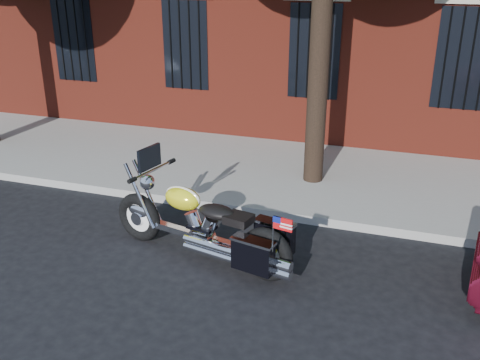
% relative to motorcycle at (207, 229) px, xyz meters
% --- Properties ---
extents(ground, '(120.00, 120.00, 0.00)m').
position_rel_motorcycle_xyz_m(ground, '(0.37, 0.31, -0.53)').
color(ground, black).
rests_on(ground, ground).
extents(curb, '(40.00, 0.16, 0.15)m').
position_rel_motorcycle_xyz_m(curb, '(0.37, 1.69, -0.45)').
color(curb, gray).
rests_on(curb, ground).
extents(sidewalk, '(40.00, 3.60, 0.15)m').
position_rel_motorcycle_xyz_m(sidewalk, '(0.37, 3.57, -0.45)').
color(sidewalk, gray).
rests_on(sidewalk, ground).
extents(motorcycle, '(2.95, 1.29, 1.55)m').
position_rel_motorcycle_xyz_m(motorcycle, '(0.00, 0.00, 0.00)').
color(motorcycle, black).
rests_on(motorcycle, ground).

